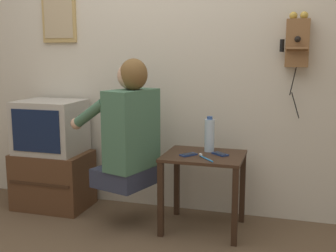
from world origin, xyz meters
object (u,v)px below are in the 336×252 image
Objects in this scene: cell_phone_held at (188,155)px; water_bottle at (209,135)px; toothbrush at (205,158)px; wall_phone_antique at (297,42)px; framed_picture at (59,12)px; person at (129,129)px; television at (51,127)px; cell_phone_spare at (220,154)px.

cell_phone_held is 0.51× the size of water_bottle.
wall_phone_antique is at bearing -3.54° from toothbrush.
wall_phone_antique is 0.92m from water_bottle.
toothbrush is (-0.58, -0.43, -0.80)m from wall_phone_antique.
toothbrush is (0.13, -0.06, 0.00)m from cell_phone_held.
framed_picture is 1.69m from cell_phone_held.
person is 0.82m from television.
framed_picture is (-0.81, 0.45, 0.90)m from person.
framed_picture is 3.44× the size of toothbrush.
framed_picture is at bearing 94.56° from television.
television is at bearing 179.97° from water_bottle.
television is 0.98m from framed_picture.
cell_phone_spare is at bearing -150.48° from wall_phone_antique.
framed_picture is 1.84m from cell_phone_spare.
cell_phone_held is 0.23m from cell_phone_spare.
framed_picture is 3.82× the size of cell_phone_held.
framed_picture reaches higher than toothbrush.
cell_phone_spare is at bearing 59.66° from cell_phone_held.
toothbrush is at bearing -74.23° from person.
framed_picture reaches higher than person.
framed_picture reaches higher than water_bottle.
television is at bearing 92.41° from person.
water_bottle reaches higher than cell_phone_held.
person is at bearing 138.23° from toothbrush.
water_bottle is (1.36, -0.24, -0.95)m from framed_picture.
wall_phone_antique is 1.07m from toothbrush.
wall_phone_antique is 5.13× the size of toothbrush.
water_bottle is at bearing 54.05° from toothbrush.
wall_phone_antique reaches higher than cell_phone_spare.
cell_phone_spare is 0.90× the size of toothbrush.
television is at bearing -174.23° from wall_phone_antique.
cell_phone_held is at bearing 115.46° from toothbrush.
cell_phone_spare is 0.17m from toothbrush.
framed_picture is at bearing 169.99° from water_bottle.
person is 3.57× the size of water_bottle.
toothbrush is (1.38, -0.47, -1.06)m from framed_picture.
water_bottle reaches higher than cell_phone_spare.
toothbrush is (1.36, -0.23, -0.11)m from television.
cell_phone_held is at bearing -152.86° from wall_phone_antique.
toothbrush is at bearing 13.87° from cell_phone_held.
wall_phone_antique reaches higher than television.
cell_phone_held and cell_phone_spare have the same top height.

